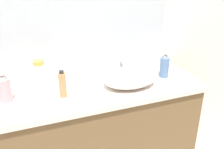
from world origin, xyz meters
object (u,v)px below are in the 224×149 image
(sink_basin, at_px, (130,77))
(spray_can, at_px, (4,89))
(perfume_bottle, at_px, (40,75))
(soap_dispenser, at_px, (164,66))
(lotion_bottle, at_px, (63,85))
(candle_jar, at_px, (81,89))

(sink_basin, relative_size, spray_can, 1.75)
(perfume_bottle, bearing_deg, sink_basin, -15.57)
(soap_dispenser, height_order, lotion_bottle, soap_dispenser)
(perfume_bottle, bearing_deg, spray_can, -156.32)
(sink_basin, height_order, lotion_bottle, lotion_bottle)
(lotion_bottle, distance_m, spray_can, 0.33)
(lotion_bottle, bearing_deg, sink_basin, -0.90)
(sink_basin, xyz_separation_m, candle_jar, (-0.33, 0.03, -0.04))
(soap_dispenser, xyz_separation_m, perfume_bottle, (-0.84, 0.11, 0.01))
(soap_dispenser, xyz_separation_m, spray_can, (-1.05, 0.02, 0.00))
(perfume_bottle, height_order, spray_can, spray_can)
(sink_basin, bearing_deg, candle_jar, 174.74)
(spray_can, bearing_deg, lotion_bottle, -9.76)
(lotion_bottle, bearing_deg, candle_jar, 11.51)
(lotion_bottle, xyz_separation_m, perfume_bottle, (-0.12, 0.15, 0.02))
(sink_basin, height_order, candle_jar, sink_basin)
(lotion_bottle, height_order, spray_can, spray_can)
(spray_can, bearing_deg, candle_jar, -4.28)
(perfume_bottle, bearing_deg, soap_dispenser, -7.71)
(sink_basin, height_order, soap_dispenser, soap_dispenser)
(sink_basin, distance_m, soap_dispenser, 0.29)
(lotion_bottle, bearing_deg, spray_can, 170.24)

